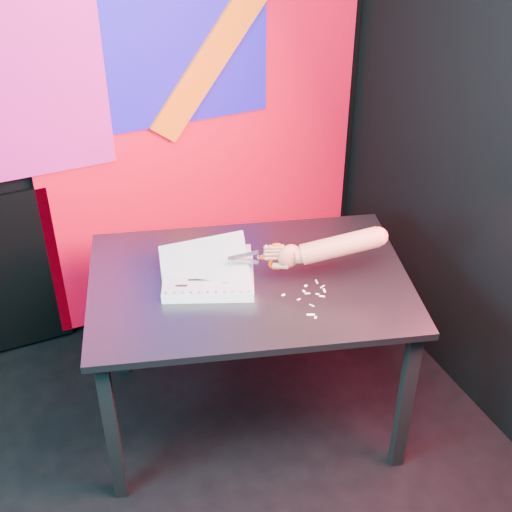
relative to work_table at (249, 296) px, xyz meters
name	(u,v)px	position (x,y,z in m)	size (l,w,h in m)	color
room	(155,268)	(-0.53, -0.61, 0.68)	(3.01, 3.01, 2.71)	black
backdrop	(79,164)	(-0.47, 0.86, 0.29)	(2.88, 0.05, 2.08)	#F5031E
work_table	(249,296)	(0.00, 0.00, 0.00)	(1.45, 1.16, 0.75)	black
printout_stack	(209,278)	(-0.16, 0.04, 0.11)	(0.42, 0.37, 0.19)	white
scissors	(272,257)	(0.07, -0.06, 0.21)	(0.21, 0.08, 0.12)	silver
hand_forearm	(331,247)	(0.28, -0.14, 0.24)	(0.44, 0.20, 0.17)	#9C7456
paper_clippings	(311,297)	(0.17, -0.20, 0.08)	(0.18, 0.22, 0.00)	white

